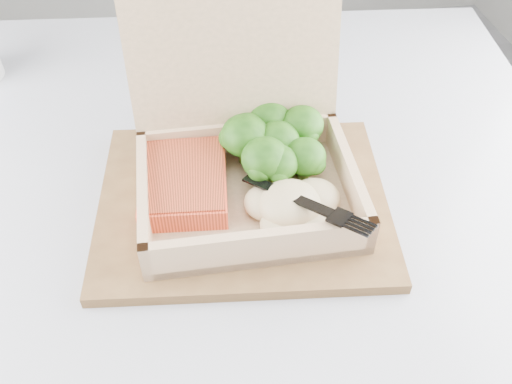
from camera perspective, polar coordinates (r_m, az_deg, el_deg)
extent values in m
cube|color=#9EA0A7|center=(0.63, -5.44, -3.33)|extent=(0.99, 0.99, 0.03)
cube|color=brown|center=(0.62, -1.30, -1.01)|extent=(0.34, 0.28, 0.01)
cube|color=tan|center=(0.60, -0.75, -0.84)|extent=(0.23, 0.18, 0.01)
cube|color=tan|center=(0.59, -11.07, -0.76)|extent=(0.01, 0.17, 0.05)
cube|color=tan|center=(0.61, 9.21, 1.41)|extent=(0.01, 0.17, 0.05)
cube|color=tan|center=(0.54, 0.47, -5.72)|extent=(0.22, 0.02, 0.05)
cube|color=tan|center=(0.65, -1.78, 5.35)|extent=(0.22, 0.02, 0.05)
cube|color=tan|center=(0.61, -2.26, 14.04)|extent=(0.22, 0.05, 0.17)
cube|color=#FF5831|center=(0.60, -7.21, 0.97)|extent=(0.10, 0.13, 0.02)
ellipsoid|color=#CAB683|center=(0.57, 3.45, -1.20)|extent=(0.10, 0.09, 0.04)
cube|color=black|center=(0.58, -1.10, 2.11)|extent=(0.08, 0.09, 0.02)
cube|color=black|center=(0.55, 5.11, -1.42)|extent=(0.05, 0.05, 0.01)
cube|color=white|center=(0.77, -4.08, 8.92)|extent=(0.09, 0.13, 0.00)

